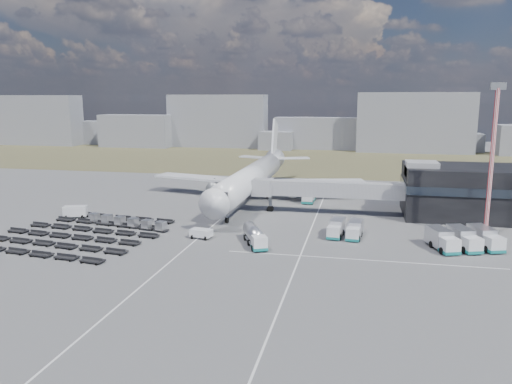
# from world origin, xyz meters

# --- Properties ---
(ground) EXTENTS (420.00, 420.00, 0.00)m
(ground) POSITION_xyz_m (0.00, 0.00, 0.00)
(ground) COLOR #565659
(ground) RESTS_ON ground
(grass_strip) EXTENTS (420.00, 90.00, 0.01)m
(grass_strip) POSITION_xyz_m (0.00, 110.00, 0.01)
(grass_strip) COLOR #473E2A
(grass_strip) RESTS_ON ground
(lane_markings) EXTENTS (47.12, 110.00, 0.01)m
(lane_markings) POSITION_xyz_m (9.77, 3.00, 0.01)
(lane_markings) COLOR silver
(lane_markings) RESTS_ON ground
(terminal) EXTENTS (30.40, 16.40, 11.00)m
(terminal) POSITION_xyz_m (47.77, 23.96, 5.25)
(terminal) COLOR black
(terminal) RESTS_ON ground
(jet_bridge) EXTENTS (30.30, 3.80, 7.05)m
(jet_bridge) POSITION_xyz_m (15.90, 20.42, 5.05)
(jet_bridge) COLOR #939399
(jet_bridge) RESTS_ON ground
(airliner) EXTENTS (51.59, 64.53, 17.62)m
(airliner) POSITION_xyz_m (0.00, 32.38, 5.29)
(airliner) COLOR white
(airliner) RESTS_ON ground
(skyline) EXTENTS (319.28, 25.10, 25.58)m
(skyline) POSITION_xyz_m (-19.34, 148.44, 9.91)
(skyline) COLOR gray
(skyline) RESTS_ON ground
(fuel_tanker) EXTENTS (5.77, 9.10, 2.90)m
(fuel_tanker) POSITION_xyz_m (8.15, -3.90, 1.45)
(fuel_tanker) COLOR white
(fuel_tanker) RESTS_ON ground
(pushback_tug) EXTENTS (3.82, 2.51, 1.58)m
(pushback_tug) POSITION_xyz_m (-1.44, -2.02, 0.79)
(pushback_tug) COLOR white
(pushback_tug) RESTS_ON ground
(utility_van) EXTENTS (4.78, 3.26, 2.33)m
(utility_van) POSITION_xyz_m (-30.30, 6.90, 1.17)
(utility_van) COLOR white
(utility_van) RESTS_ON ground
(catering_truck) EXTENTS (2.61, 6.16, 2.81)m
(catering_truck) POSITION_xyz_m (13.10, 31.19, 1.44)
(catering_truck) COLOR white
(catering_truck) RESTS_ON ground
(service_trucks_near) EXTENTS (6.06, 6.99, 2.58)m
(service_trucks_near) POSITION_xyz_m (22.19, 3.84, 1.40)
(service_trucks_near) COLOR white
(service_trucks_near) RESTS_ON ground
(service_trucks_far) EXTENTS (11.47, 9.98, 2.94)m
(service_trucks_far) POSITION_xyz_m (40.49, 0.81, 1.60)
(service_trucks_far) COLOR white
(service_trucks_far) RESTS_ON ground
(uld_row) EXTENTS (17.62, 5.52, 1.61)m
(uld_row) POSITION_xyz_m (-17.14, 2.32, 0.96)
(uld_row) COLOR black
(uld_row) RESTS_ON ground
(baggage_dollies) EXTENTS (28.85, 28.23, 0.81)m
(baggage_dollies) POSITION_xyz_m (-22.58, -4.70, 0.41)
(baggage_dollies) COLOR black
(baggage_dollies) RESTS_ON ground
(floodlight_mast) EXTENTS (2.40, 1.98, 25.66)m
(floodlight_mast) POSITION_xyz_m (45.41, 8.67, 12.86)
(floodlight_mast) COLOR red
(floodlight_mast) RESTS_ON ground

